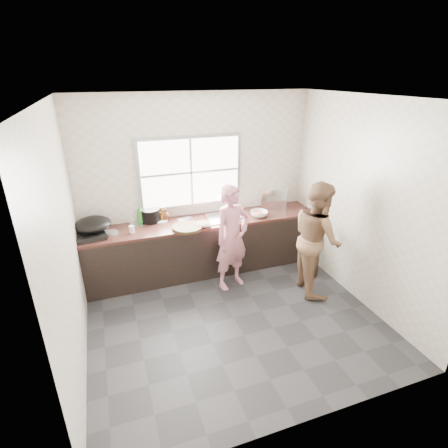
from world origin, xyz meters
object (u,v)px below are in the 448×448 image
object	(u,v)px
bottle_brown_short	(166,215)
pot_lid_left	(110,233)
dish_rack	(271,197)
bowl_crabs	(259,214)
bottle_brown_tall	(163,214)
wok	(93,224)
plate_food	(161,221)
cutting_board	(187,227)
bowl_mince	(205,225)
burner	(89,235)
person_side	(317,238)
bowl_held	(239,216)
pot_lid_right	(139,223)
glass_jar	(132,229)
woman	(232,241)
black_pot	(151,215)
bottle_green	(140,214)

from	to	relation	value
bottle_brown_short	pot_lid_left	distance (m)	0.87
dish_rack	bowl_crabs	bearing A→B (deg)	-130.82
bottle_brown_tall	pot_lid_left	bearing A→B (deg)	-163.66
wok	dish_rack	size ratio (longest dim) A/B	1.10
plate_food	wok	world-z (taller)	wok
cutting_board	bowl_mince	world-z (taller)	bowl_mince
bowl_mince	burner	bearing A→B (deg)	173.62
person_side	bowl_held	xyz separation A→B (m)	(-0.79, 0.95, 0.08)
pot_lid_right	bottle_brown_tall	bearing A→B (deg)	0.00
person_side	bowl_crabs	bearing A→B (deg)	38.73
bowl_mince	dish_rack	size ratio (longest dim) A/B	0.49
bowl_held	cutting_board	bearing A→B (deg)	-171.21
cutting_board	plate_food	xyz separation A→B (m)	(-0.32, 0.41, -0.01)
wok	pot_lid_left	distance (m)	0.25
bowl_mince	dish_rack	distance (m)	1.37
bowl_held	burner	bearing A→B (deg)	178.81
bowl_mince	glass_jar	size ratio (longest dim) A/B	2.09
burner	pot_lid_left	distance (m)	0.28
bottle_brown_short	glass_jar	size ratio (longest dim) A/B	1.57
bottle_brown_tall	pot_lid_right	world-z (taller)	bottle_brown_tall
bowl_mince	bottle_brown_tall	xyz separation A→B (m)	(-0.53, 0.44, 0.07)
bowl_held	pot_lid_right	bearing A→B (deg)	168.43
woman	bowl_crabs	size ratio (longest dim) A/B	6.67
burner	pot_lid_left	size ratio (longest dim) A/B	1.72
person_side	burner	world-z (taller)	person_side
cutting_board	wok	size ratio (longest dim) A/B	0.90
bowl_mince	pot_lid_left	distance (m)	1.34
dish_rack	pot_lid_right	world-z (taller)	dish_rack
black_pot	pot_lid_right	xyz separation A→B (m)	(-0.18, 0.00, -0.09)
bowl_crabs	bottle_brown_short	xyz separation A→B (m)	(-1.40, 0.35, 0.05)
person_side	bowl_crabs	size ratio (longest dim) A/B	7.45
bottle_brown_short	bottle_brown_tall	bearing A→B (deg)	180.00
glass_jar	burner	size ratio (longest dim) A/B	0.24
woman	person_side	size ratio (longest dim) A/B	0.90
bowl_held	woman	bearing A→B (deg)	-122.38
bowl_crabs	pot_lid_right	distance (m)	1.85
bottle_green	burner	xyz separation A→B (m)	(-0.74, -0.26, -0.11)
bottle_green	wok	xyz separation A→B (m)	(-0.67, -0.19, 0.01)
person_side	black_pot	distance (m)	2.45
person_side	wok	xyz separation A→B (m)	(-2.92, 1.06, 0.20)
plate_food	pot_lid_right	bearing A→B (deg)	174.81
bottle_green	pot_lid_left	bearing A→B (deg)	-153.39
pot_lid_right	glass_jar	bearing A→B (deg)	-113.14
dish_rack	pot_lid_left	size ratio (longest dim) A/B	1.81
bowl_crabs	bottle_brown_short	size ratio (longest dim) A/B	1.35
bowl_mince	plate_food	distance (m)	0.71
glass_jar	dish_rack	size ratio (longest dim) A/B	0.23
woman	bowl_crabs	world-z (taller)	woman
bottle_green	pot_lid_right	distance (m)	0.14
bottle_brown_short	pot_lid_right	distance (m)	0.41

